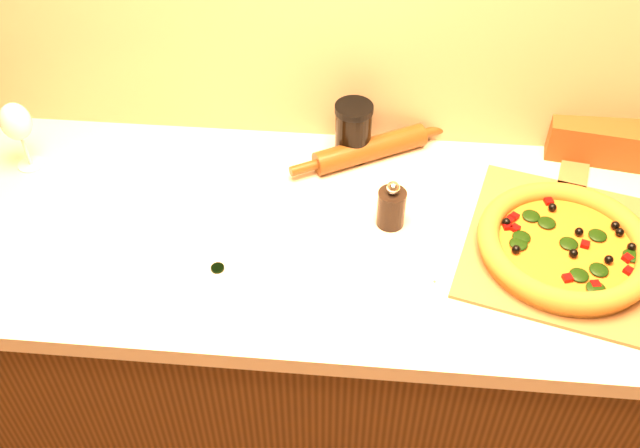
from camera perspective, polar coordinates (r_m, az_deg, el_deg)
The scene contains 10 objects.
cabinet at distance 1.87m, azimuth 1.54°, elevation -10.72°, with size 2.80×0.65×0.86m, color #41250E.
countertop at distance 1.52m, azimuth 1.86°, elevation -0.95°, with size 2.84×0.68×0.04m, color beige.
pizza_peel at distance 1.55m, azimuth 18.77°, elevation -1.36°, with size 0.47×0.60×0.01m.
pizza at distance 1.51m, azimuth 19.04°, elevation -1.61°, with size 0.35×0.35×0.05m.
bottle_cap at distance 1.44m, azimuth -8.20°, elevation -3.50°, with size 0.03×0.03×0.01m, color black.
pepper_grinder at distance 1.49m, azimuth 5.73°, elevation 1.37°, with size 0.06×0.06×0.11m.
rolling_pin at distance 1.67m, azimuth 4.05°, elevation 6.01°, with size 0.36×0.22×0.05m.
bread_bag at distance 1.80m, azimuth 23.14°, elevation 6.12°, with size 0.34×0.11×0.09m, color brown.
wine_glass at distance 1.72m, azimuth -23.13°, elevation 7.42°, with size 0.07×0.07×0.17m.
dark_jar at distance 1.65m, azimuth 2.67°, elevation 7.44°, with size 0.09×0.09×0.14m.
Camera 1 is at (0.05, 0.36, 1.96)m, focal length 40.00 mm.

